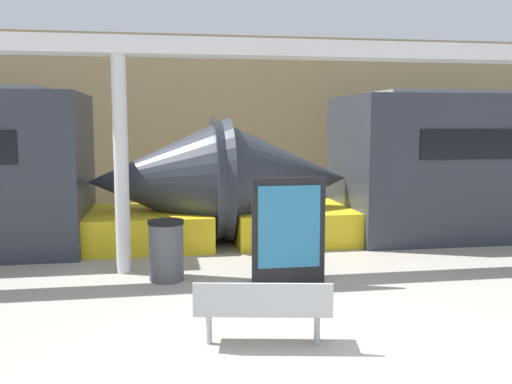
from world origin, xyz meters
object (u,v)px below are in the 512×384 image
at_px(bench_near, 263,307).
at_px(support_column_near, 121,166).
at_px(trash_bin, 166,250).
at_px(poster_board, 289,231).

distance_m(bench_near, support_column_near, 4.19).
xyz_separation_m(trash_bin, poster_board, (1.87, -0.59, 0.36)).
bearing_deg(support_column_near, poster_board, -24.93).
bearing_deg(trash_bin, support_column_near, 139.29).
bearing_deg(bench_near, support_column_near, 126.63).
bearing_deg(bench_near, trash_bin, 119.90).
bearing_deg(poster_board, bench_near, -109.41).
bearing_deg(trash_bin, bench_near, -70.61).
bearing_deg(trash_bin, poster_board, -17.51).
height_order(bench_near, trash_bin, trash_bin).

